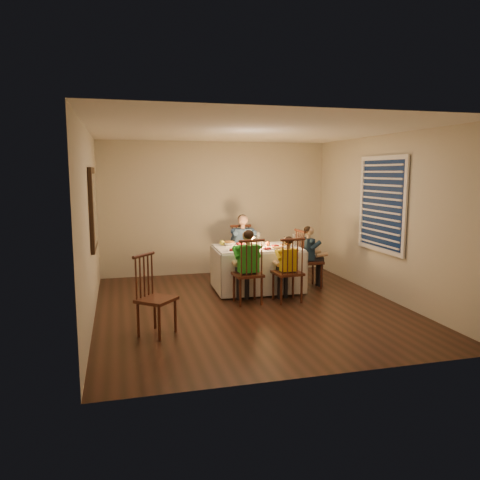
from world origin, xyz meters
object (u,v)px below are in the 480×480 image
object	(u,v)px
chair_near_left	(248,303)
child_yellow	(287,301)
chair_adult	(243,280)
serving_bowl	(229,244)
chair_near_right	(287,301)
chair_extra	(157,334)
child_green	(248,303)
chair_end	(308,287)
adult	(243,280)
child_teal	(308,287)
dining_table	(257,259)

from	to	relation	value
chair_near_left	child_yellow	size ratio (longest dim) A/B	0.99
chair_adult	serving_bowl	bearing A→B (deg)	-126.55
chair_near_right	chair_adult	bearing A→B (deg)	-83.18
chair_extra	child_green	world-z (taller)	child_green
chair_adult	chair_end	bearing A→B (deg)	-39.71
child_green	chair_extra	bearing A→B (deg)	32.59
chair_near_right	chair_extra	distance (m)	2.33
chair_extra	child_green	bearing A→B (deg)	-12.90
chair_end	child_yellow	size ratio (longest dim) A/B	0.99
chair_near_left	serving_bowl	distance (m)	1.30
chair_adult	adult	xyz separation A→B (m)	(0.00, 0.00, 0.00)
child_teal	serving_bowl	bearing A→B (deg)	75.04
dining_table	chair_adult	world-z (taller)	dining_table
chair_extra	child_yellow	world-z (taller)	child_yellow
child_green	child_yellow	distance (m)	0.63
chair_extra	child_green	xyz separation A→B (m)	(1.47, 1.07, 0.00)
adult	chair_near_right	bearing A→B (deg)	-79.40
dining_table	chair_extra	world-z (taller)	dining_table
child_green	child_yellow	size ratio (longest dim) A/B	1.11
chair_near_right	chair_extra	xyz separation A→B (m)	(-2.10, -1.02, 0.00)
chair_end	serving_bowl	xyz separation A→B (m)	(-1.36, 0.31, 0.78)
child_yellow	serving_bowl	bearing A→B (deg)	-61.61
child_yellow	child_teal	xyz separation A→B (m)	(0.69, 0.77, 0.00)
adult	child_teal	bearing A→B (deg)	-39.71
child_green	serving_bowl	size ratio (longest dim) A/B	5.33
chair_extra	dining_table	bearing A→B (deg)	-4.43
child_yellow	child_teal	distance (m)	1.04
dining_table	chair_end	size ratio (longest dim) A/B	1.44
child_yellow	child_teal	bearing A→B (deg)	-135.14
chair_near_right	child_yellow	size ratio (longest dim) A/B	0.99
chair_extra	adult	bearing A→B (deg)	6.45
dining_table	chair_near_right	xyz separation A→B (m)	(0.26, -0.79, -0.54)
dining_table	child_teal	distance (m)	1.09
chair_adult	chair_extra	bearing A→B (deg)	-124.45
child_green	child_yellow	world-z (taller)	child_green
chair_adult	chair_near_right	bearing A→B (deg)	-79.40
serving_bowl	adult	bearing A→B (deg)	53.17
chair_extra	child_yellow	distance (m)	2.33
chair_end	chair_extra	size ratio (longest dim) A/B	1.01
chair_adult	child_yellow	bearing A→B (deg)	-79.40
dining_table	chair_end	world-z (taller)	dining_table
chair_end	child_green	world-z (taller)	child_green
chair_extra	child_teal	world-z (taller)	child_teal
chair_adult	child_teal	xyz separation A→B (m)	(0.98, -0.82, 0.00)
chair_near_left	child_teal	distance (m)	1.51
dining_table	chair_adult	xyz separation A→B (m)	(-0.03, 0.81, -0.54)
adult	child_green	size ratio (longest dim) A/B	1.07
chair_end	child_teal	world-z (taller)	child_teal
dining_table	chair_adult	distance (m)	0.97
adult	child_green	world-z (taller)	adult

